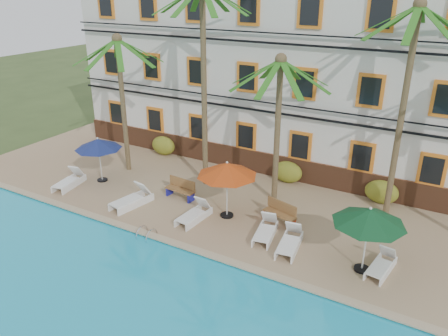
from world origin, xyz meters
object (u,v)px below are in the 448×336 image
Objects in this scene: lounger_b at (132,199)px; bench_left at (181,188)px; umbrella_red at (227,170)px; umbrella_green at (369,217)px; lounger_c at (194,214)px; lounger_d at (266,230)px; bench_right at (281,213)px; palm_a at (121,85)px; lounger_f at (381,265)px; palm_d at (407,86)px; palm_b at (204,63)px; palm_c at (279,108)px; pool_ladder at (147,236)px; lounger_e at (290,242)px; umbrella_blue at (98,144)px; lounger_a at (69,181)px.

lounger_b is 2.29m from bench_left.
umbrella_red reaches higher than umbrella_green.
lounger_c is at bearing -40.52° from bench_left.
umbrella_green is 4.31m from lounger_d.
lounger_d is 1.23× the size of bench_right.
palm_a is 13.74m from umbrella_green.
lounger_f is (13.80, -2.62, -4.36)m from palm_a.
palm_b is at bearing -171.48° from palm_d.
bench_left is 4.97m from bench_right.
palm_b is 3.81× the size of umbrella_green.
bench_left is (4.44, -1.39, -4.15)m from palm_a.
lounger_f is at bearing 2.73° from lounger_b.
palm_c is 4.37× the size of bench_left.
palm_b is 12.81× the size of pool_ladder.
palm_a is 9.55× the size of pool_ladder.
palm_a is 8.03m from lounger_c.
pool_ladder is at bearing -114.65° from lounger_c.
lounger_e is 5.66m from pool_ladder.
lounger_f reaches higher than pool_ladder.
palm_d reaches higher than umbrella_green.
bench_left is at bearing -17.39° from palm_a.
palm_b is at bearing 149.94° from lounger_e.
palm_c is 3.52× the size of lounger_c.
umbrella_blue is at bearing 174.44° from lounger_e.
palm_b reaches higher than lounger_a.
lounger_d is 4.75m from pool_ladder.
lounger_d is at bearing -17.54° from umbrella_red.
palm_b is 6.21× the size of bench_left.
umbrella_blue is (-8.50, -2.39, -2.40)m from palm_c.
palm_b is 4.82× the size of lounger_e.
lounger_f is at bearing -30.16° from palm_c.
umbrella_red reaches higher than pool_ladder.
bench_left is at bearing 172.54° from lounger_f.
umbrella_green is 14.42m from lounger_a.
palm_b is 1.07× the size of palm_d.
lounger_b is at bearing 142.01° from pool_ladder.
palm_c is at bearing 21.32° from lounger_a.
umbrella_red is at bearing -0.31° from umbrella_blue.
bench_left is at bearing 17.31° from lounger_a.
palm_d reaches higher than lounger_f.
lounger_a is at bearing -178.77° from lounger_e.
lounger_b is (3.13, -1.30, -1.67)m from umbrella_blue.
lounger_f is (5.47, -3.18, -4.13)m from palm_c.
umbrella_red is 3.93m from lounger_e.
umbrella_blue reaches higher than bench_right.
lounger_b reaches higher than lounger_e.
palm_d is 5.64× the size of bench_right.
palm_b reaches higher than bench_left.
palm_b is 1.42× the size of palm_c.
palm_c is (3.74, 0.02, -1.62)m from palm_b.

